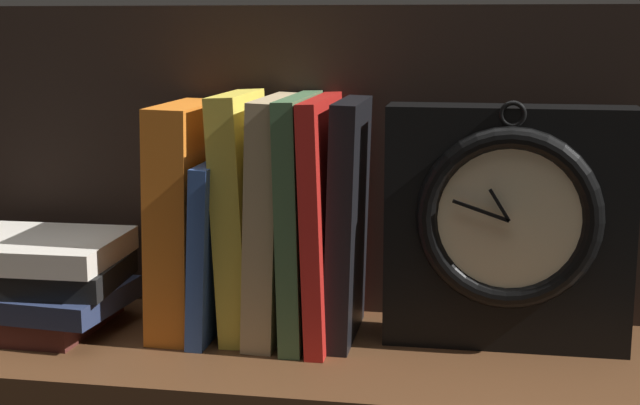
{
  "coord_description": "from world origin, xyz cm",
  "views": [
    {
      "loc": [
        19.61,
        -82.32,
        30.17
      ],
      "look_at": [
        4.45,
        3.56,
        13.25
      ],
      "focal_mm": 51.88,
      "sensor_mm": 36.0,
      "label": 1
    }
  ],
  "objects": [
    {
      "name": "book_red_requiem",
      "position": [
        4.84,
        3.56,
        11.66
      ],
      "size": [
        2.6,
        15.89,
        23.37
      ],
      "primitive_type": "cube",
      "rotation": [
        0.0,
        -0.04,
        0.0
      ],
      "color": "red",
      "rests_on": "ground_plane"
    },
    {
      "name": "book_green_romantic",
      "position": [
        2.64,
        3.56,
        11.72
      ],
      "size": [
        2.58,
        15.36,
        23.48
      ],
      "primitive_type": "cube",
      "rotation": [
        0.0,
        -0.02,
        0.0
      ],
      "color": "#476B44",
      "rests_on": "ground_plane"
    },
    {
      "name": "book_tan_shortstories",
      "position": [
        -0.13,
        3.56,
        11.63
      ],
      "size": [
        3.72,
        14.13,
        23.35
      ],
      "primitive_type": "cube",
      "rotation": [
        0.0,
        0.04,
        0.0
      ],
      "color": "tan",
      "rests_on": "ground_plane"
    },
    {
      "name": "book_blue_modern",
      "position": [
        -5.86,
        3.56,
        8.63
      ],
      "size": [
        2.51,
        14.92,
        17.31
      ],
      "primitive_type": "cube",
      "rotation": [
        0.0,
        0.05,
        0.0
      ],
      "color": "#2D4C8E",
      "rests_on": "ground_plane"
    },
    {
      "name": "book_yellow_seinlanguage",
      "position": [
        -3.3,
        3.56,
        11.82
      ],
      "size": [
        3.88,
        12.18,
        23.74
      ],
      "primitive_type": "cube",
      "rotation": [
        0.0,
        -0.04,
        0.0
      ],
      "color": "gold",
      "rests_on": "ground_plane"
    },
    {
      "name": "book_black_skeptic",
      "position": [
        7.19,
        3.56,
        11.57
      ],
      "size": [
        3.01,
        12.38,
        23.19
      ],
      "primitive_type": "cube",
      "rotation": [
        0.0,
        0.03,
        0.0
      ],
      "color": "black",
      "rests_on": "ground_plane"
    },
    {
      "name": "ground_plane",
      "position": [
        0.0,
        0.0,
        -1.25
      ],
      "size": [
        77.44,
        25.41,
        2.5
      ],
      "primitive_type": "cube",
      "color": "#4C2D19"
    },
    {
      "name": "back_panel",
      "position": [
        0.0,
        12.1,
        16.01
      ],
      "size": [
        77.44,
        1.2,
        32.01
      ],
      "primitive_type": "cube",
      "color": "black",
      "rests_on": "ground_plane"
    },
    {
      "name": "book_orange_pandolfini",
      "position": [
        -9.06,
        3.56,
        11.27
      ],
      "size": [
        4.6,
        13.6,
        22.62
      ],
      "primitive_type": "cube",
      "rotation": [
        0.0,
        0.02,
        0.0
      ],
      "color": "orange",
      "rests_on": "ground_plane"
    },
    {
      "name": "framed_clock",
      "position": [
        22.24,
        3.47,
        11.67
      ],
      "size": [
        22.76,
        7.05,
        23.48
      ],
      "color": "black",
      "rests_on": "ground_plane"
    },
    {
      "name": "book_stack_side",
      "position": [
        -23.72,
        0.6,
        4.8
      ],
      "size": [
        17.89,
        14.56,
        9.33
      ],
      "color": "#471E19",
      "rests_on": "ground_plane"
    }
  ]
}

